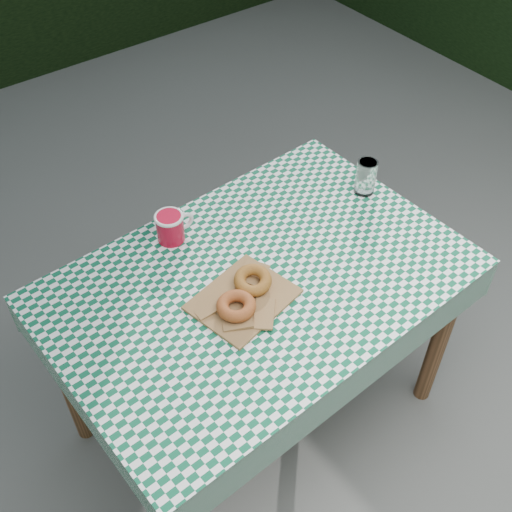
% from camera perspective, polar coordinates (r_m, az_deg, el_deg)
% --- Properties ---
extents(ground, '(60.00, 60.00, 0.00)m').
position_cam_1_polar(ground, '(2.44, -2.97, -15.50)').
color(ground, '#595853').
rests_on(ground, ground).
extents(table, '(1.25, 0.86, 0.75)m').
position_cam_1_polar(table, '(2.16, 0.20, -8.87)').
color(table, '#54331D').
rests_on(table, ground).
extents(tablecloth, '(1.27, 0.88, 0.01)m').
position_cam_1_polar(tablecloth, '(1.87, 0.23, -2.10)').
color(tablecloth, '#0C5334').
rests_on(tablecloth, table).
extents(paper_bag, '(0.32, 0.28, 0.01)m').
position_cam_1_polar(paper_bag, '(1.80, -1.18, -3.88)').
color(paper_bag, '#9C7944').
rests_on(paper_bag, tablecloth).
extents(bagel_front, '(0.14, 0.14, 0.04)m').
position_cam_1_polar(bagel_front, '(1.75, -1.81, -4.55)').
color(bagel_front, '#A45421').
rests_on(bagel_front, paper_bag).
extents(bagel_back, '(0.15, 0.15, 0.03)m').
position_cam_1_polar(bagel_back, '(1.82, -0.29, -2.21)').
color(bagel_back, '#9F6B21').
rests_on(bagel_back, paper_bag).
extents(coffee_mug, '(0.18, 0.18, 0.10)m').
position_cam_1_polar(coffee_mug, '(1.97, -7.79, 2.57)').
color(coffee_mug, '#B00B24').
rests_on(coffee_mug, tablecloth).
extents(drinking_glass, '(0.07, 0.07, 0.12)m').
position_cam_1_polar(drinking_glass, '(2.15, 9.92, 7.07)').
color(drinking_glass, white).
rests_on(drinking_glass, tablecloth).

